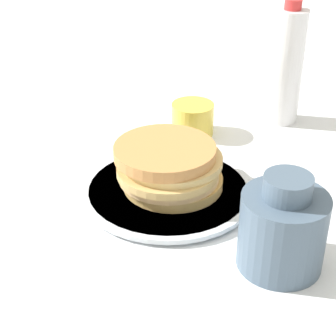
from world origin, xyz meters
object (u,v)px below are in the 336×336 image
(plate, at_px, (168,190))
(juice_glass, at_px, (193,119))
(water_bottle_near, at_px, (286,67))
(cream_jug, at_px, (283,228))
(pancake_stack, at_px, (169,167))

(plate, xyz_separation_m, juice_glass, (-0.21, 0.04, 0.02))
(water_bottle_near, bearing_deg, plate, -38.87)
(plate, distance_m, cream_jug, 0.22)
(plate, xyz_separation_m, water_bottle_near, (-0.27, 0.22, 0.10))
(pancake_stack, distance_m, juice_glass, 0.21)
(cream_jug, bearing_deg, plate, -138.13)
(plate, relative_size, cream_jug, 2.03)
(plate, distance_m, juice_glass, 0.22)
(plate, xyz_separation_m, cream_jug, (0.16, 0.14, 0.05))
(plate, height_order, cream_jug, cream_jug)
(cream_jug, bearing_deg, pancake_stack, -138.89)
(plate, distance_m, water_bottle_near, 0.36)
(water_bottle_near, bearing_deg, juice_glass, -71.56)
(plate, bearing_deg, cream_jug, 41.87)
(plate, relative_size, juice_glass, 3.41)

